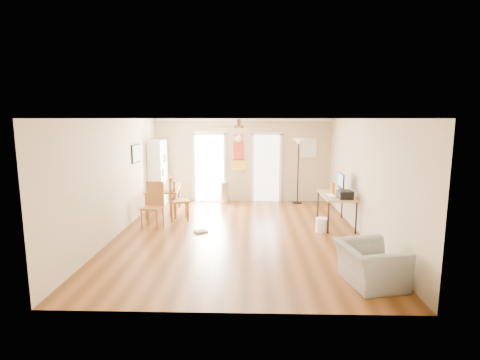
{
  "coord_description": "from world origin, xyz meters",
  "views": [
    {
      "loc": [
        0.25,
        -8.18,
        2.6
      ],
      "look_at": [
        0.0,
        0.6,
        1.15
      ],
      "focal_mm": 27.95,
      "sensor_mm": 36.0,
      "label": 1
    }
  ],
  "objects_px": {
    "wastebasket_a": "(322,225)",
    "dining_chair_right_a": "(181,199)",
    "trash_can": "(225,192)",
    "dining_chair_near": "(152,205)",
    "printer": "(345,195)",
    "bookshelf": "(158,173)",
    "dining_table": "(164,200)",
    "armchair": "(370,265)",
    "torchiere_lamp": "(298,171)",
    "computer_desk": "(336,210)",
    "dining_chair_right_b": "(179,199)"
  },
  "relations": [
    {
      "from": "trash_can",
      "to": "printer",
      "type": "xyz_separation_m",
      "value": [
        3.0,
        -2.79,
        0.52
      ]
    },
    {
      "from": "trash_can",
      "to": "computer_desk",
      "type": "relative_size",
      "value": 0.47
    },
    {
      "from": "torchiere_lamp",
      "to": "wastebasket_a",
      "type": "xyz_separation_m",
      "value": [
        0.2,
        -2.97,
        -0.84
      ]
    },
    {
      "from": "computer_desk",
      "to": "dining_chair_right_b",
      "type": "bearing_deg",
      "value": 174.32
    },
    {
      "from": "dining_chair_near",
      "to": "printer",
      "type": "xyz_separation_m",
      "value": [
        4.56,
        -0.1,
        0.31
      ]
    },
    {
      "from": "dining_chair_right_a",
      "to": "torchiere_lamp",
      "type": "height_order",
      "value": "torchiere_lamp"
    },
    {
      "from": "printer",
      "to": "trash_can",
      "type": "bearing_deg",
      "value": 135.68
    },
    {
      "from": "dining_table",
      "to": "printer",
      "type": "height_order",
      "value": "printer"
    },
    {
      "from": "torchiere_lamp",
      "to": "bookshelf",
      "type": "bearing_deg",
      "value": -175.06
    },
    {
      "from": "dining_chair_near",
      "to": "trash_can",
      "type": "xyz_separation_m",
      "value": [
        1.56,
        2.7,
        -0.21
      ]
    },
    {
      "from": "torchiere_lamp",
      "to": "trash_can",
      "type": "bearing_deg",
      "value": -179.26
    },
    {
      "from": "dining_chair_near",
      "to": "printer",
      "type": "bearing_deg",
      "value": 7.59
    },
    {
      "from": "torchiere_lamp",
      "to": "computer_desk",
      "type": "distance_m",
      "value": 2.58
    },
    {
      "from": "dining_chair_near",
      "to": "torchiere_lamp",
      "type": "distance_m",
      "value": 4.71
    },
    {
      "from": "bookshelf",
      "to": "dining_chair_right_a",
      "type": "relative_size",
      "value": 2.01
    },
    {
      "from": "dining_chair_right_b",
      "to": "torchiere_lamp",
      "type": "bearing_deg",
      "value": -74.91
    },
    {
      "from": "dining_chair_right_b",
      "to": "computer_desk",
      "type": "bearing_deg",
      "value": -112.08
    },
    {
      "from": "dining_chair_near",
      "to": "trash_can",
      "type": "relative_size",
      "value": 1.63
    },
    {
      "from": "bookshelf",
      "to": "dining_chair_right_a",
      "type": "bearing_deg",
      "value": -49.29
    },
    {
      "from": "bookshelf",
      "to": "printer",
      "type": "xyz_separation_m",
      "value": [
        4.98,
        -2.46,
        -0.13
      ]
    },
    {
      "from": "dining_chair_right_a",
      "to": "printer",
      "type": "relative_size",
      "value": 2.67
    },
    {
      "from": "trash_can",
      "to": "computer_desk",
      "type": "height_order",
      "value": "computer_desk"
    },
    {
      "from": "dining_table",
      "to": "dining_chair_near",
      "type": "height_order",
      "value": "dining_chair_near"
    },
    {
      "from": "dining_chair_right_a",
      "to": "torchiere_lamp",
      "type": "relative_size",
      "value": 0.49
    },
    {
      "from": "bookshelf",
      "to": "torchiere_lamp",
      "type": "height_order",
      "value": "torchiere_lamp"
    },
    {
      "from": "bookshelf",
      "to": "dining_chair_right_b",
      "type": "bearing_deg",
      "value": -54.75
    },
    {
      "from": "dining_table",
      "to": "printer",
      "type": "xyz_separation_m",
      "value": [
        4.6,
        -1.48,
        0.5
      ]
    },
    {
      "from": "dining_table",
      "to": "dining_chair_near",
      "type": "xyz_separation_m",
      "value": [
        0.04,
        -1.39,
        0.18
      ]
    },
    {
      "from": "dining_chair_near",
      "to": "wastebasket_a",
      "type": "relative_size",
      "value": 3.35
    },
    {
      "from": "dining_table",
      "to": "dining_chair_right_a",
      "type": "relative_size",
      "value": 1.46
    },
    {
      "from": "dining_chair_near",
      "to": "printer",
      "type": "height_order",
      "value": "dining_chair_near"
    },
    {
      "from": "wastebasket_a",
      "to": "torchiere_lamp",
      "type": "bearing_deg",
      "value": 93.82
    },
    {
      "from": "dining_chair_right_b",
      "to": "torchiere_lamp",
      "type": "relative_size",
      "value": 0.56
    },
    {
      "from": "printer",
      "to": "dining_chair_right_b",
      "type": "bearing_deg",
      "value": 167.48
    },
    {
      "from": "wastebasket_a",
      "to": "trash_can",
      "type": "bearing_deg",
      "value": 129.91
    },
    {
      "from": "dining_chair_right_a",
      "to": "dining_chair_right_b",
      "type": "bearing_deg",
      "value": 163.65
    },
    {
      "from": "printer",
      "to": "dining_chair_near",
      "type": "bearing_deg",
      "value": 177.36
    },
    {
      "from": "wastebasket_a",
      "to": "dining_chair_right_a",
      "type": "bearing_deg",
      "value": 160.2
    },
    {
      "from": "dining_chair_right_b",
      "to": "torchiere_lamp",
      "type": "xyz_separation_m",
      "value": [
        3.31,
        2.03,
        0.44
      ]
    },
    {
      "from": "dining_chair_near",
      "to": "wastebasket_a",
      "type": "xyz_separation_m",
      "value": [
        4.02,
        -0.25,
        -0.38
      ]
    },
    {
      "from": "dining_table",
      "to": "computer_desk",
      "type": "height_order",
      "value": "computer_desk"
    },
    {
      "from": "wastebasket_a",
      "to": "armchair",
      "type": "distance_m",
      "value": 2.79
    },
    {
      "from": "trash_can",
      "to": "wastebasket_a",
      "type": "bearing_deg",
      "value": -50.09
    },
    {
      "from": "dining_table",
      "to": "dining_chair_right_a",
      "type": "height_order",
      "value": "dining_chair_right_a"
    },
    {
      "from": "bookshelf",
      "to": "dining_chair_near",
      "type": "relative_size",
      "value": 1.82
    },
    {
      "from": "dining_chair_right_b",
      "to": "wastebasket_a",
      "type": "bearing_deg",
      "value": -121.48
    },
    {
      "from": "dining_chair_near",
      "to": "trash_can",
      "type": "height_order",
      "value": "dining_chair_near"
    },
    {
      "from": "armchair",
      "to": "dining_chair_right_a",
      "type": "bearing_deg",
      "value": 31.33
    },
    {
      "from": "dining_table",
      "to": "armchair",
      "type": "xyz_separation_m",
      "value": [
        4.3,
        -4.41,
        -0.03
      ]
    },
    {
      "from": "dining_table",
      "to": "computer_desk",
      "type": "xyz_separation_m",
      "value": [
        4.5,
        -1.08,
        0.02
      ]
    }
  ]
}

